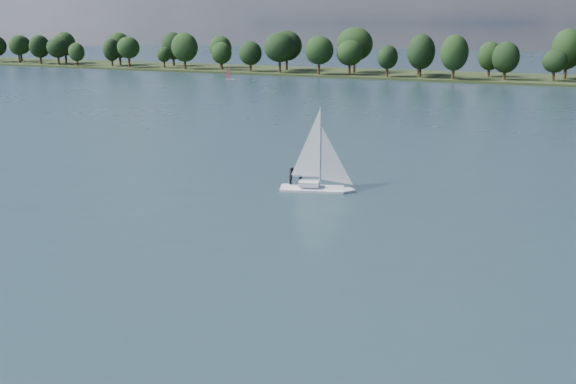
{
  "coord_description": "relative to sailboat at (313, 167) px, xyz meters",
  "views": [
    {
      "loc": [
        26.48,
        -12.97,
        18.01
      ],
      "look_at": [
        1.13,
        40.09,
        2.5
      ],
      "focal_mm": 40.0,
      "sensor_mm": 36.0,
      "label": 1
    }
  ],
  "objects": [
    {
      "name": "pontoon",
      "position": [
        -200.7,
        145.25,
        -2.76
      ],
      "size": [
        4.28,
        2.64,
        0.5
      ],
      "primitive_type": "cube",
      "rotation": [
        0.0,
        0.0,
        0.17
      ],
      "color": "slate",
      "rests_on": "ground"
    },
    {
      "name": "treeline",
      "position": [
        -4.29,
        157.7,
        5.3
      ],
      "size": [
        562.99,
        73.59,
        18.64
      ],
      "color": "black",
      "rests_on": "ground"
    },
    {
      "name": "sailboat",
      "position": [
        0.0,
        0.0,
        0.0
      ],
      "size": [
        7.79,
        4.39,
        9.88
      ],
      "rotation": [
        0.0,
        0.0,
        0.33
      ],
      "color": "silver",
      "rests_on": "ground"
    },
    {
      "name": "ground",
      "position": [
        0.64,
        49.82,
        -2.76
      ],
      "size": [
        700.0,
        700.0,
        0.0
      ],
      "primitive_type": "plane",
      "color": "#233342",
      "rests_on": "ground"
    },
    {
      "name": "dinghy_pink",
      "position": [
        -82.31,
        121.37,
        -1.6
      ],
      "size": [
        3.24,
        2.61,
        4.89
      ],
      "rotation": [
        0.0,
        0.0,
        0.54
      ],
      "color": "silver",
      "rests_on": "ground"
    },
    {
      "name": "far_shore",
      "position": [
        0.64,
        161.82,
        -2.76
      ],
      "size": [
        660.0,
        40.0,
        1.5
      ],
      "primitive_type": "cube",
      "color": "black",
      "rests_on": "ground"
    }
  ]
}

